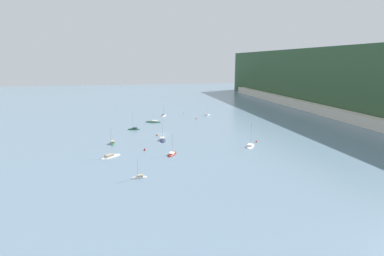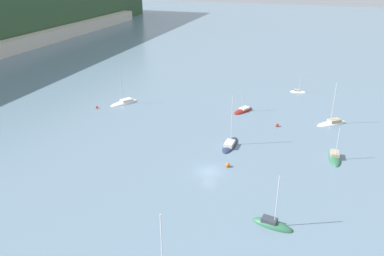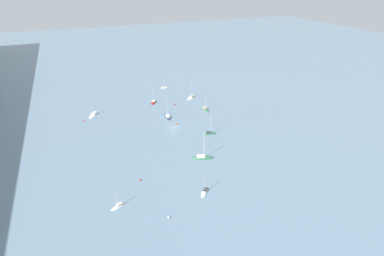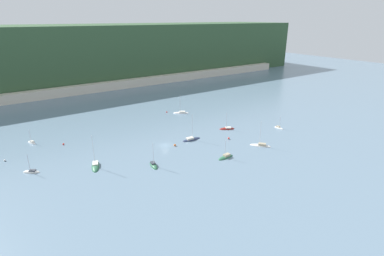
{
  "view_description": "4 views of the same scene",
  "coord_description": "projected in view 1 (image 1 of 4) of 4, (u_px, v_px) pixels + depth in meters",
  "views": [
    {
      "loc": [
        132.25,
        -13.92,
        32.33
      ],
      "look_at": [
        5.42,
        12.56,
        3.38
      ],
      "focal_mm": 28.0,
      "sensor_mm": 36.0,
      "label": 1
    },
    {
      "loc": [
        -56.23,
        -15.08,
        34.52
      ],
      "look_at": [
        10.9,
        6.79,
        3.08
      ],
      "focal_mm": 35.0,
      "sensor_mm": 36.0,
      "label": 2
    },
    {
      "loc": [
        -112.68,
        37.72,
        61.44
      ],
      "look_at": [
        -9.07,
        -5.46,
        3.05
      ],
      "focal_mm": 28.0,
      "sensor_mm": 36.0,
      "label": 3
    },
    {
      "loc": [
        -51.71,
        -92.82,
        46.42
      ],
      "look_at": [
        15.03,
        3.41,
        2.9
      ],
      "focal_mm": 28.0,
      "sensor_mm": 36.0,
      "label": 4
    }
  ],
  "objects": [
    {
      "name": "sailboat_9",
      "position": [
        111.0,
        157.0,
        103.29
      ],
      "size": [
        6.84,
        7.69,
        10.44
      ],
      "rotation": [
        0.0,
        0.0,
        2.25
      ],
      "color": "white",
      "rests_on": "ground_plane"
    },
    {
      "name": "sailboat_6",
      "position": [
        250.0,
        146.0,
        116.16
      ],
      "size": [
        8.26,
        6.63,
        9.96
      ],
      "rotation": [
        0.0,
        0.0,
        2.57
      ],
      "color": "white",
      "rests_on": "ground_plane"
    },
    {
      "name": "sailboat_3",
      "position": [
        163.0,
        140.0,
        124.99
      ],
      "size": [
        8.18,
        2.82,
        11.35
      ],
      "rotation": [
        0.0,
        0.0,
        6.23
      ],
      "color": "#232D4C",
      "rests_on": "ground_plane"
    },
    {
      "name": "mooring_buoy_4",
      "position": [
        145.0,
        149.0,
        110.98
      ],
      "size": [
        0.77,
        0.77,
        0.77
      ],
      "color": "red",
      "rests_on": "ground_plane"
    },
    {
      "name": "sailboat_2",
      "position": [
        134.0,
        129.0,
        144.75
      ],
      "size": [
        3.02,
        6.24,
        9.19
      ],
      "rotation": [
        0.0,
        0.0,
        4.53
      ],
      "color": "#2D6647",
      "rests_on": "ground_plane"
    },
    {
      "name": "mooring_buoy_1",
      "position": [
        196.0,
        118.0,
        171.32
      ],
      "size": [
        0.65,
        0.65,
        0.65
      ],
      "color": "red",
      "rests_on": "ground_plane"
    },
    {
      "name": "sailboat_0",
      "position": [
        207.0,
        115.0,
        182.51
      ],
      "size": [
        3.11,
        5.0,
        6.25
      ],
      "rotation": [
        0.0,
        0.0,
        1.95
      ],
      "color": "white",
      "rests_on": "ground_plane"
    },
    {
      "name": "mooring_buoy_3",
      "position": [
        256.0,
        141.0,
        122.5
      ],
      "size": [
        0.63,
        0.63,
        0.63
      ],
      "color": "red",
      "rests_on": "ground_plane"
    },
    {
      "name": "mooring_buoy_2",
      "position": [
        184.0,
        113.0,
        189.69
      ],
      "size": [
        0.67,
        0.67,
        0.67
      ],
      "color": "white",
      "rests_on": "ground_plane"
    },
    {
      "name": "sailboat_5",
      "position": [
        139.0,
        177.0,
        84.86
      ],
      "size": [
        1.68,
        4.69,
        6.09
      ],
      "rotation": [
        0.0,
        0.0,
        4.78
      ],
      "color": "white",
      "rests_on": "ground_plane"
    },
    {
      "name": "ground_plane",
      "position": [
        163.0,
        134.0,
        136.17
      ],
      "size": [
        600.0,
        600.0,
        0.0
      ],
      "primitive_type": "plane",
      "color": "slate"
    },
    {
      "name": "sailboat_1",
      "position": [
        172.0,
        154.0,
        106.11
      ],
      "size": [
        7.08,
        5.16,
        8.2
      ],
      "rotation": [
        0.0,
        0.0,
        2.67
      ],
      "color": "maroon",
      "rests_on": "ground_plane"
    },
    {
      "name": "sailboat_7",
      "position": [
        163.0,
        116.0,
        180.89
      ],
      "size": [
        5.36,
        4.6,
        7.09
      ],
      "rotation": [
        0.0,
        0.0,
        2.5
      ],
      "color": "white",
      "rests_on": "ground_plane"
    },
    {
      "name": "sailboat_8",
      "position": [
        113.0,
        143.0,
        120.24
      ],
      "size": [
        6.84,
        2.58,
        7.32
      ],
      "rotation": [
        0.0,
        0.0,
        3.21
      ],
      "color": "#2D6647",
      "rests_on": "ground_plane"
    },
    {
      "name": "sailboat_4",
      "position": [
        153.0,
        122.0,
        162.13
      ],
      "size": [
        5.22,
        9.03,
        12.04
      ],
      "rotation": [
        0.0,
        0.0,
        4.38
      ],
      "color": "#2D6647",
      "rests_on": "ground_plane"
    },
    {
      "name": "shore_town_strip",
      "position": [
        359.0,
        119.0,
        156.02
      ],
      "size": [
        340.55,
        6.0,
        5.48
      ],
      "color": "beige",
      "rests_on": "ground_plane"
    },
    {
      "name": "mooring_buoy_0",
      "position": [
        157.0,
        135.0,
        132.88
      ],
      "size": [
        0.81,
        0.81,
        0.81
      ],
      "color": "orange",
      "rests_on": "ground_plane"
    }
  ]
}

